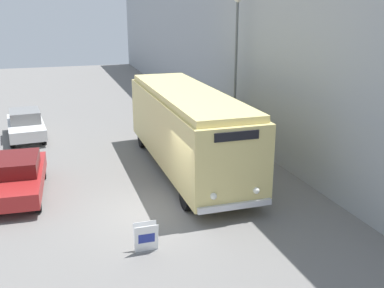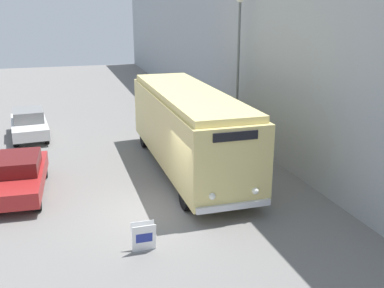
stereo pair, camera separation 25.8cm
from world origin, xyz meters
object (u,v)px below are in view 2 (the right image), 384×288
vintage_bus (188,126)px  sign_board (144,238)px  streetlamp (239,52)px  parked_car_mid (29,124)px  parked_car_near (19,175)px

vintage_bus → sign_board: (-3.06, -5.97, -1.48)m
streetlamp → parked_car_mid: 11.46m
parked_car_near → parked_car_mid: parked_car_mid is taller
vintage_bus → sign_board: size_ratio=12.18×
vintage_bus → streetlamp: 5.14m
vintage_bus → parked_car_near: vintage_bus is taller
streetlamp → parked_car_mid: (-9.95, 4.22, -3.82)m
vintage_bus → sign_board: vintage_bus is taller
streetlamp → parked_car_near: size_ratio=1.54×
sign_board → parked_car_near: bearing=124.1°
sign_board → parked_car_mid: parked_car_mid is taller
parked_car_mid → vintage_bus: bearing=-51.8°
sign_board → streetlamp: size_ratio=0.12×
streetlamp → sign_board: bearing=-125.9°
parked_car_near → parked_car_mid: bearing=93.0°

